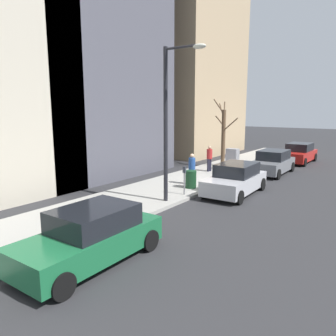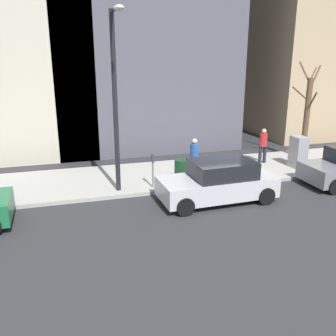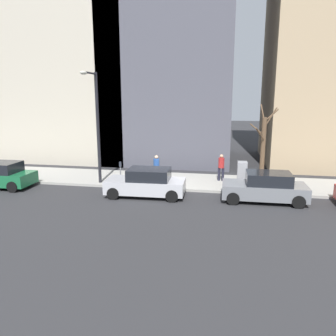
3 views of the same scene
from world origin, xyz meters
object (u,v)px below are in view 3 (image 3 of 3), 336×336
Objects in this scene: parking_meter at (120,170)px; utility_box at (242,174)px; parked_car_grey at (265,187)px; parked_car_silver at (147,183)px; bare_tree at (263,147)px; pedestrian_midblock at (156,167)px; streetlamp at (96,119)px; office_tower_right at (75,26)px; pedestrian_near_meter at (221,166)px; trash_bin at (144,176)px.

parking_meter is 7.18m from utility_box.
parked_car_silver is at bearing 91.36° from parked_car_grey.
bare_tree is 2.83× the size of pedestrian_midblock.
utility_box is at bearing -83.15° from streetlamp.
office_tower_right is at bearing 54.82° from utility_box.
streetlamp is at bearing 96.85° from utility_box.
utility_box is 0.86× the size of pedestrian_midblock.
pedestrian_near_meter is (1.89, -5.89, 0.11)m from parking_meter.
utility_box reaches higher than parked_car_silver.
bare_tree is at bearing -119.73° from office_tower_right.
office_tower_right is at bearing 147.83° from pedestrian_near_meter.
pedestrian_near_meter is 0.07× the size of office_tower_right.
parked_car_grey is 4.69× the size of trash_bin.
pedestrian_midblock is (1.00, -3.36, -2.93)m from streetlamp.
parked_car_silver reaches higher than parking_meter.
streetlamp reaches higher than pedestrian_near_meter.
pedestrian_near_meter is 1.00× the size of pedestrian_midblock.
pedestrian_midblock is at bearing -162.17° from pedestrian_near_meter.
office_tower_right reaches higher than parked_car_grey.
parked_car_grey is 7.15m from trash_bin.
pedestrian_near_meter is at bearing 49.84° from utility_box.
bare_tree is 7.44m from trash_bin.
streetlamp reaches higher than parked_car_silver.
bare_tree is 2.76m from pedestrian_near_meter.
office_tower_right is at bearing 50.63° from parked_car_grey.
bare_tree is 20.85m from office_tower_right.
pedestrian_midblock is (-1.33, 6.33, -1.24)m from bare_tree.
utility_box is at bearing 24.32° from parked_car_grey.
trash_bin is at bearing -71.08° from parking_meter.
parked_car_silver is 19.68m from office_tower_right.
parked_car_silver is at bearing -114.16° from streetlamp.
utility_box is 0.06× the size of office_tower_right.
parked_car_grey is 2.54× the size of pedestrian_midblock.
parking_meter is at bearing -35.51° from pedestrian_midblock.
office_tower_right reaches higher than parking_meter.
streetlamp is 1.38× the size of bare_tree.
utility_box reaches higher than trash_bin.
bare_tree is at bearing -75.52° from parking_meter.
streetlamp reaches higher than utility_box.
bare_tree reaches higher than parking_meter.
utility_box is 0.22× the size of streetlamp.
pedestrian_midblock is at bearing 101.84° from bare_tree.
pedestrian_near_meter is (3.57, -3.87, 0.35)m from parked_car_silver.
pedestrian_near_meter is (1.44, -4.58, 0.49)m from trash_bin.
office_tower_right reaches higher than pedestrian_near_meter.
pedestrian_midblock is (-0.02, 5.11, 0.24)m from utility_box.
pedestrian_near_meter is at bearing -72.22° from parking_meter.
parked_car_grey is 10.18m from streetlamp.
office_tower_right is (9.52, 13.75, 10.53)m from pedestrian_near_meter.
pedestrian_midblock is (-1.06, 3.88, 0.00)m from pedestrian_near_meter.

